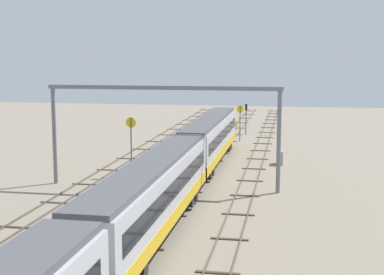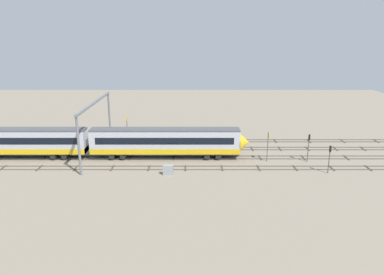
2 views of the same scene
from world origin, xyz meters
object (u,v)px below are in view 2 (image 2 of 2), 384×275
(speed_sign_near_foreground, at_px, (127,126))
(speed_sign_mid_trackside, at_px, (268,142))
(signal_light_trackside_approach, at_px, (329,155))
(train, at_px, (16,142))
(overhead_gantry, at_px, (95,114))
(signal_light_trackside_departure, at_px, (308,144))
(relay_cabinet, at_px, (168,170))

(speed_sign_near_foreground, distance_m, speed_sign_mid_trackside, 24.99)
(signal_light_trackside_approach, bearing_deg, speed_sign_near_foreground, 156.97)
(train, xyz_separation_m, overhead_gantry, (12.53, 2.49, 4.14))
(speed_sign_near_foreground, xyz_separation_m, speed_sign_mid_trackside, (23.59, -8.23, -0.48))
(speed_sign_near_foreground, height_order, signal_light_trackside_departure, speed_sign_near_foreground)
(speed_sign_mid_trackside, bearing_deg, relay_cabinet, -159.61)
(overhead_gantry, relative_size, speed_sign_mid_trackside, 4.22)
(overhead_gantry, xyz_separation_m, signal_light_trackside_approach, (35.91, -9.27, -4.04))
(signal_light_trackside_departure, bearing_deg, speed_sign_mid_trackside, 177.47)
(signal_light_trackside_approach, height_order, relay_cabinet, signal_light_trackside_approach)
(train, height_order, relay_cabinet, train)
(overhead_gantry, xyz_separation_m, speed_sign_mid_trackside, (28.00, -4.10, -3.57))
(overhead_gantry, xyz_separation_m, signal_light_trackside_departure, (34.36, -4.39, -3.85))
(overhead_gantry, height_order, speed_sign_near_foreground, overhead_gantry)
(signal_light_trackside_departure, distance_m, relay_cabinet, 22.58)
(train, relative_size, relay_cabinet, 50.45)
(relay_cabinet, bearing_deg, speed_sign_near_foreground, 120.29)
(speed_sign_near_foreground, relative_size, signal_light_trackside_departure, 1.26)
(signal_light_trackside_approach, bearing_deg, overhead_gantry, 165.53)
(speed_sign_mid_trackside, relative_size, relay_cabinet, 3.25)
(train, bearing_deg, speed_sign_mid_trackside, -2.28)
(overhead_gantry, relative_size, speed_sign_near_foreground, 3.63)
(speed_sign_near_foreground, bearing_deg, speed_sign_mid_trackside, -19.23)
(speed_sign_near_foreground, bearing_deg, relay_cabinet, -59.71)
(speed_sign_near_foreground, distance_m, signal_light_trackside_approach, 34.25)
(train, distance_m, overhead_gantry, 13.43)
(speed_sign_mid_trackside, height_order, relay_cabinet, speed_sign_mid_trackside)
(train, distance_m, signal_light_trackside_departure, 46.93)
(overhead_gantry, relative_size, signal_light_trackside_approach, 4.90)
(signal_light_trackside_approach, relative_size, relay_cabinet, 2.80)
(speed_sign_near_foreground, bearing_deg, train, -158.64)
(speed_sign_near_foreground, relative_size, relay_cabinet, 3.79)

